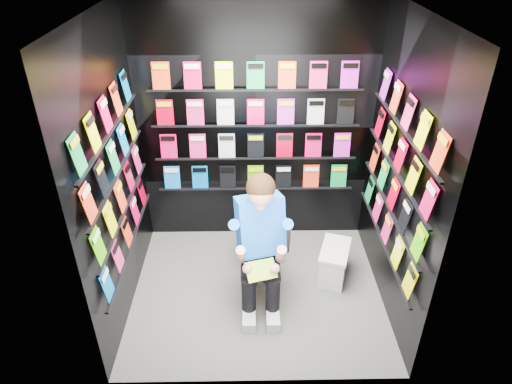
{
  "coord_description": "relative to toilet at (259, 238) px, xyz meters",
  "views": [
    {
      "loc": [
        -0.07,
        -3.31,
        3.18
      ],
      "look_at": [
        -0.01,
        0.15,
        1.06
      ],
      "focal_mm": 32.0,
      "sensor_mm": 36.0,
      "label": 1
    }
  ],
  "objects": [
    {
      "name": "comics_right",
      "position": [
        1.15,
        -0.38,
        0.94
      ],
      "size": [
        0.06,
        1.7,
        1.37
      ],
      "primitive_type": null,
      "color": "#D0094C",
      "rests_on": "wall_right"
    },
    {
      "name": "comics_back",
      "position": [
        -0.02,
        0.59,
        0.94
      ],
      "size": [
        2.1,
        0.06,
        1.37
      ],
      "primitive_type": null,
      "color": "#D0094C",
      "rests_on": "wall_back"
    },
    {
      "name": "ceiling",
      "position": [
        -0.02,
        -0.38,
        2.23
      ],
      "size": [
        2.4,
        2.4,
        0.0
      ],
      "primitive_type": "plane",
      "color": "white",
      "rests_on": "floor"
    },
    {
      "name": "longbox",
      "position": [
        0.75,
        -0.18,
        -0.2
      ],
      "size": [
        0.37,
        0.49,
        0.33
      ],
      "primitive_type": "cube",
      "rotation": [
        0.0,
        0.0,
        -0.31
      ],
      "color": "silver",
      "rests_on": "floor"
    },
    {
      "name": "floor",
      "position": [
        -0.02,
        -0.38,
        -0.37
      ],
      "size": [
        2.4,
        2.4,
        0.0
      ],
      "primitive_type": "plane",
      "color": "#585855",
      "rests_on": "ground"
    },
    {
      "name": "wall_back",
      "position": [
        -0.02,
        0.62,
        0.93
      ],
      "size": [
        2.4,
        0.04,
        2.6
      ],
      "primitive_type": "cube",
      "color": "black",
      "rests_on": "floor"
    },
    {
      "name": "reader",
      "position": [
        0.0,
        -0.38,
        0.43
      ],
      "size": [
        0.76,
        0.94,
        1.5
      ],
      "primitive_type": null,
      "rotation": [
        0.0,
        0.0,
        0.27
      ],
      "color": "blue",
      "rests_on": "toilet"
    },
    {
      "name": "toilet",
      "position": [
        0.0,
        0.0,
        0.0
      ],
      "size": [
        0.6,
        0.83,
        0.73
      ],
      "primitive_type": "imported",
      "rotation": [
        0.0,
        0.0,
        3.41
      ],
      "color": "silver",
      "rests_on": "floor"
    },
    {
      "name": "comics_left",
      "position": [
        -1.19,
        -0.38,
        0.94
      ],
      "size": [
        0.06,
        1.7,
        1.37
      ],
      "primitive_type": null,
      "color": "#D0094C",
      "rests_on": "wall_left"
    },
    {
      "name": "wall_front",
      "position": [
        -0.02,
        -1.38,
        0.93
      ],
      "size": [
        2.4,
        0.04,
        2.6
      ],
      "primitive_type": "cube",
      "color": "black",
      "rests_on": "floor"
    },
    {
      "name": "wall_right",
      "position": [
        1.18,
        -0.38,
        0.93
      ],
      "size": [
        0.04,
        2.0,
        2.6
      ],
      "primitive_type": "cube",
      "color": "black",
      "rests_on": "floor"
    },
    {
      "name": "wall_left",
      "position": [
        -1.22,
        -0.38,
        0.93
      ],
      "size": [
        0.04,
        2.0,
        2.6
      ],
      "primitive_type": "cube",
      "color": "black",
      "rests_on": "floor"
    },
    {
      "name": "longbox_lid",
      "position": [
        0.75,
        -0.18,
        -0.02
      ],
      "size": [
        0.39,
        0.52,
        0.03
      ],
      "primitive_type": "cube",
      "rotation": [
        0.0,
        0.0,
        -0.31
      ],
      "color": "silver",
      "rests_on": "longbox"
    },
    {
      "name": "held_comic",
      "position": [
        -0.0,
        -0.73,
        0.21
      ],
      "size": [
        0.29,
        0.21,
        0.11
      ],
      "primitive_type": "cube",
      "rotation": [
        -0.96,
        0.0,
        0.27
      ],
      "color": "green",
      "rests_on": "reader"
    }
  ]
}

